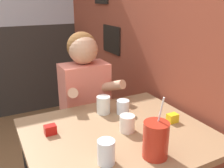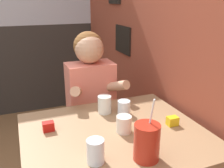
# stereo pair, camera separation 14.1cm
# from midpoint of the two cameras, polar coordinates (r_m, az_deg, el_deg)

# --- Properties ---
(brick_wall_right) EXTENTS (0.08, 4.41, 2.70)m
(brick_wall_right) POSITION_cam_midpoint_polar(r_m,az_deg,el_deg) (2.22, 0.76, 17.52)
(brick_wall_right) COLOR brown
(brick_wall_right) RESTS_ON ground_plane
(main_table) EXTENTS (0.95, 0.82, 0.74)m
(main_table) POSITION_cam_midpoint_polar(r_m,az_deg,el_deg) (1.38, -1.66, -13.39)
(main_table) COLOR #93704C
(main_table) RESTS_ON ground_plane
(person_seated) EXTENTS (0.42, 0.41, 1.19)m
(person_seated) POSITION_cam_midpoint_polar(r_m,az_deg,el_deg) (1.90, -8.24, -5.37)
(person_seated) COLOR #EA7F6B
(person_seated) RESTS_ON ground_plane
(cocktail_pitcher) EXTENTS (0.11, 0.11, 0.29)m
(cocktail_pitcher) POSITION_cam_midpoint_polar(r_m,az_deg,el_deg) (1.12, 6.34, -12.65)
(cocktail_pitcher) COLOR #B22819
(cocktail_pitcher) RESTS_ON main_table
(glass_near_pitcher) EXTENTS (0.08, 0.08, 0.11)m
(glass_near_pitcher) POSITION_cam_midpoint_polar(r_m,az_deg,el_deg) (1.10, -5.17, -15.32)
(glass_near_pitcher) COLOR silver
(glass_near_pitcher) RESTS_ON main_table
(glass_center) EXTENTS (0.08, 0.08, 0.11)m
(glass_center) POSITION_cam_midpoint_polar(r_m,az_deg,el_deg) (1.53, -4.62, -4.81)
(glass_center) COLOR silver
(glass_center) RESTS_ON main_table
(glass_far_side) EXTENTS (0.08, 0.08, 0.09)m
(glass_far_side) POSITION_cam_midpoint_polar(r_m,az_deg,el_deg) (1.33, 0.42, -9.07)
(glass_far_side) COLOR silver
(glass_far_side) RESTS_ON main_table
(glass_by_brick) EXTENTS (0.08, 0.08, 0.09)m
(glass_by_brick) POSITION_cam_midpoint_polar(r_m,az_deg,el_deg) (1.52, -0.13, -5.32)
(glass_by_brick) COLOR silver
(glass_by_brick) RESTS_ON main_table
(condiment_ketchup) EXTENTS (0.06, 0.04, 0.05)m
(condiment_ketchup) POSITION_cam_midpoint_polar(r_m,az_deg,el_deg) (1.37, -16.87, -10.04)
(condiment_ketchup) COLOR #B7140F
(condiment_ketchup) RESTS_ON main_table
(condiment_mustard) EXTENTS (0.06, 0.04, 0.05)m
(condiment_mustard) POSITION_cam_midpoint_polar(r_m,az_deg,el_deg) (1.45, 10.95, -7.72)
(condiment_mustard) COLOR yellow
(condiment_mustard) RESTS_ON main_table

